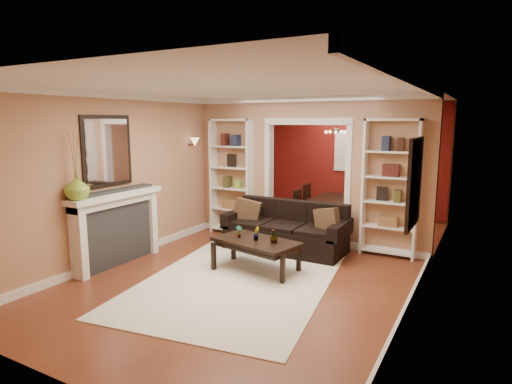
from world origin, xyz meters
The scene contains 30 objects.
floor centered at (0.00, 0.00, 0.00)m, with size 8.00×8.00×0.00m, color brown.
ceiling centered at (0.00, 0.00, 2.70)m, with size 8.00×8.00×0.00m, color white.
wall_back centered at (0.00, 4.00, 1.35)m, with size 8.00×8.00×0.00m, color tan.
wall_front centered at (0.00, -4.00, 1.35)m, with size 8.00×8.00×0.00m, color tan.
wall_left centered at (-2.25, 0.00, 1.35)m, with size 8.00×8.00×0.00m, color tan.
wall_right centered at (2.25, 0.00, 1.35)m, with size 8.00×8.00×0.00m, color tan.
partition_wall centered at (0.00, 1.20, 1.35)m, with size 4.50×0.15×2.70m, color tan.
red_back_panel centered at (0.00, 3.97, 1.32)m, with size 4.44×0.04×2.64m, color maroon.
dining_window centered at (0.00, 3.93, 1.55)m, with size 0.78×0.03×0.98m, color #8CA5CC.
area_rug centered at (-0.05, -1.25, 0.01)m, with size 2.50×3.51×0.01m, color silver.
sofa centered at (-0.09, 0.45, 0.42)m, with size 2.17×0.94×0.85m, color black.
pillow_left centered at (-0.86, 0.43, 0.65)m, with size 0.47×0.13×0.47m, color brown.
pillow_right centered at (0.68, 0.43, 0.64)m, with size 0.44×0.13×0.44m, color brown.
coffee_table centered at (-0.04, -0.71, 0.24)m, with size 1.28×0.69×0.49m, color black.
plant_left centered at (-0.33, -0.71, 0.58)m, with size 0.10×0.07×0.19m, color #336626.
plant_center centered at (-0.04, -0.71, 0.59)m, with size 0.11×0.09×0.20m, color #336626.
plant_right centered at (0.26, -0.71, 0.59)m, with size 0.12×0.12×0.21m, color #336626.
bookshelf_left centered at (-1.55, 1.03, 1.15)m, with size 0.90×0.30×2.30m, color white.
bookshelf_right centered at (1.55, 1.03, 1.15)m, with size 0.90×0.30×2.30m, color white.
fireplace centered at (-2.09, -1.50, 0.58)m, with size 0.32×1.70×1.16m, color white.
vase centered at (-2.09, -2.20, 1.34)m, with size 0.34×0.34×0.36m, color #84B239.
mirror centered at (-2.23, -1.50, 1.80)m, with size 0.03×0.95×1.10m, color silver.
wall_sconce centered at (-2.15, 0.55, 1.83)m, with size 0.18×0.18×0.22m, color #FFE0A5.
framed_art centered at (2.21, -1.00, 1.55)m, with size 0.04×0.85×1.05m, color black.
dining_table centered at (-0.03, 2.88, 0.28)m, with size 0.88×1.58×0.56m, color black.
dining_chair_nw centered at (-0.58, 2.58, 0.38)m, with size 0.37×0.37×0.75m, color black.
dining_chair_ne centered at (0.52, 2.58, 0.39)m, with size 0.39×0.39×0.78m, color black.
dining_chair_sw centered at (-0.58, 3.18, 0.41)m, with size 0.40×0.40×0.81m, color black.
dining_chair_se centered at (0.52, 3.18, 0.38)m, with size 0.38×0.38×0.77m, color black.
chandelier centered at (0.00, 2.70, 2.02)m, with size 0.50×0.50×0.30m, color #341E17.
Camera 1 is at (2.97, -6.18, 2.26)m, focal length 30.00 mm.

